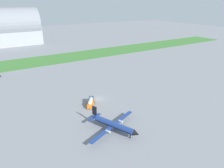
% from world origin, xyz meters
% --- Properties ---
extents(ground_plane, '(600.00, 600.00, 0.00)m').
position_xyz_m(ground_plane, '(0.00, 0.00, 0.00)').
color(ground_plane, gray).
extents(grass_taxiway_strip, '(360.00, 28.00, 0.08)m').
position_xyz_m(grass_taxiway_strip, '(0.00, 74.81, 0.04)').
color(grass_taxiway_strip, '#3D7533').
rests_on(grass_taxiway_strip, ground_plane).
extents(airplane_foreground_turboprop, '(20.64, 17.90, 6.55)m').
position_xyz_m(airplane_foreground_turboprop, '(-7.15, -23.05, 2.40)').
color(airplane_foreground_turboprop, navy).
rests_on(airplane_foreground_turboprop, ground_plane).
extents(fuel_truck_near_gate, '(5.47, 6.79, 3.29)m').
position_xyz_m(fuel_truck_near_gate, '(-5.38, -3.63, 1.58)').
color(fuel_truck_near_gate, orange).
rests_on(fuel_truck_near_gate, ground_plane).
extents(hangar_distant, '(53.81, 29.63, 33.69)m').
position_xyz_m(hangar_distant, '(-14.39, 149.20, 15.25)').
color(hangar_distant, '#9399A3').
rests_on(hangar_distant, ground_plane).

